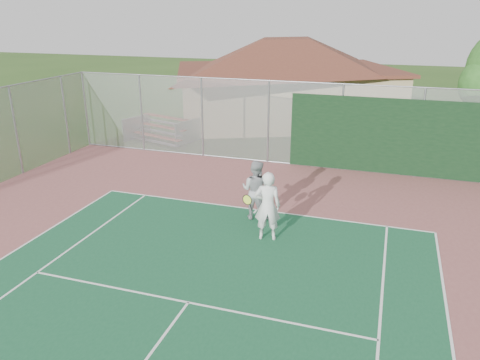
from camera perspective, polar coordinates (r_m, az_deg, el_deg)
name	(u,v)px	position (r m, az deg, el deg)	size (l,w,h in m)	color
back_fence	(343,130)	(19.29, 12.45, 5.95)	(20.08, 0.11, 3.53)	gray
side_fence_left	(16,131)	(20.34, -25.64, 5.40)	(0.08, 9.00, 3.50)	gray
clubhouse	(285,72)	(27.98, 5.57, 13.00)	(15.41, 13.21, 5.62)	tan
bleachers	(162,129)	(23.88, -9.54, 6.14)	(3.50, 2.59, 1.13)	#993C23
player_white_front	(267,206)	(13.13, 3.34, -3.24)	(1.08, 0.68, 2.01)	silver
player_grey_back	(256,190)	(14.46, 1.91, -1.28)	(1.00, 0.82, 1.89)	#9A9D9F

